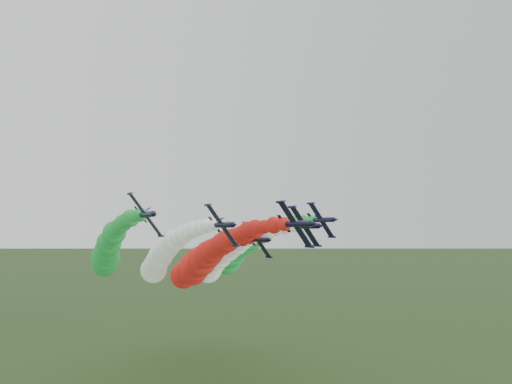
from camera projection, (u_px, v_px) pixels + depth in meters
The scene contains 6 objects.
jet_lead at pixel (208, 258), 127.40m from camera, with size 13.54×72.37×21.06m.
jet_inner_left at pixel (163, 256), 135.61m from camera, with size 13.67×72.51×21.19m.
jet_inner_right at pixel (222, 257), 140.57m from camera, with size 13.95×72.78×21.46m.
jet_outer_left at pixel (108, 251), 133.33m from camera, with size 13.39×72.22×20.91m.
jet_outer_right at pixel (241, 250), 156.70m from camera, with size 14.15×72.99×21.67m.
jet_trail at pixel (194, 264), 152.34m from camera, with size 14.18×73.01×21.70m.
Camera 1 is at (-54.66, -79.05, 40.27)m, focal length 35.00 mm.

